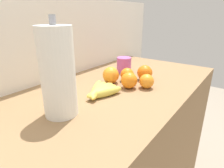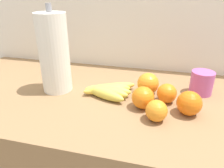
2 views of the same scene
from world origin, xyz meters
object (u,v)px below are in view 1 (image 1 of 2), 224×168
(banana_bunch, at_px, (101,90))
(mug, at_px, (124,65))
(paper_towel_roll, at_px, (58,73))
(orange_right, at_px, (128,75))
(orange_far_right, at_px, (145,73))
(orange_back_right, at_px, (147,81))
(orange_front, at_px, (129,80))
(orange_center, at_px, (111,75))

(banana_bunch, height_order, mug, mug)
(paper_towel_roll, height_order, mug, paper_towel_roll)
(orange_right, bearing_deg, paper_towel_roll, 179.65)
(orange_far_right, bearing_deg, orange_back_right, -148.22)
(orange_back_right, relative_size, orange_front, 0.89)
(orange_back_right, bearing_deg, orange_far_right, 31.78)
(mug, bearing_deg, orange_center, -165.52)
(orange_back_right, distance_m, mug, 0.27)
(banana_bunch, relative_size, mug, 2.21)
(orange_far_right, distance_m, paper_towel_roll, 0.50)
(orange_front, relative_size, mug, 0.86)
(orange_back_right, height_order, mug, mug)
(orange_front, bearing_deg, paper_towel_roll, 170.28)
(orange_back_right, relative_size, orange_center, 0.82)
(orange_right, relative_size, orange_front, 0.91)
(orange_far_right, height_order, orange_front, orange_far_right)
(paper_towel_roll, bearing_deg, orange_back_right, -17.55)
(orange_center, distance_m, orange_front, 0.11)
(banana_bunch, distance_m, paper_towel_roll, 0.24)
(paper_towel_roll, bearing_deg, mug, 10.64)
(banana_bunch, relative_size, orange_back_right, 2.89)
(orange_far_right, height_order, paper_towel_roll, paper_towel_roll)
(orange_back_right, bearing_deg, orange_right, 76.60)
(orange_center, distance_m, paper_towel_roll, 0.37)
(banana_bunch, xyz_separation_m, mug, (0.34, 0.11, 0.02))
(orange_back_right, height_order, orange_center, orange_center)
(banana_bunch, height_order, orange_center, orange_center)
(banana_bunch, distance_m, orange_center, 0.16)
(orange_far_right, xyz_separation_m, paper_towel_roll, (-0.49, 0.06, 0.11))
(banana_bunch, xyz_separation_m, paper_towel_roll, (-0.20, 0.00, 0.13))
(orange_back_right, relative_size, orange_far_right, 0.85)
(orange_front, xyz_separation_m, paper_towel_roll, (-0.34, 0.06, 0.11))
(orange_back_right, height_order, orange_front, orange_front)
(banana_bunch, height_order, orange_back_right, orange_back_right)
(banana_bunch, xyz_separation_m, orange_back_right, (0.19, -0.12, 0.01))
(orange_right, xyz_separation_m, orange_front, (-0.08, -0.06, 0.00))
(paper_towel_roll, bearing_deg, orange_right, -0.35)
(orange_back_right, relative_size, paper_towel_roll, 0.21)
(mug, bearing_deg, orange_right, -140.16)
(orange_center, bearing_deg, orange_right, -37.68)
(orange_right, bearing_deg, mug, 39.84)
(paper_towel_roll, bearing_deg, orange_front, -9.72)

